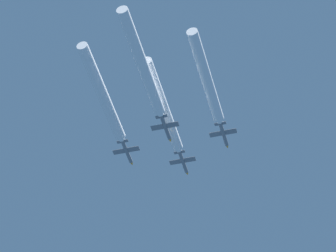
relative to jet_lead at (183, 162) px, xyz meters
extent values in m
cylinder|color=slate|center=(0.00, -0.30, -0.03)|extent=(1.04, 8.97, 1.04)
cone|color=orange|center=(0.00, 4.94, -0.03)|extent=(0.99, 1.51, 0.99)
ellipsoid|color=#332D14|center=(0.00, 1.68, 0.42)|extent=(0.57, 2.08, 0.47)
cube|color=slate|center=(0.00, -0.75, -0.10)|extent=(7.55, 1.79, 0.11)
cube|color=slate|center=(0.00, -4.37, -0.03)|extent=(3.21, 1.04, 0.11)
cube|color=orange|center=(0.00, -4.29, 1.30)|extent=(0.09, 1.23, 1.61)
cylinder|color=black|center=(0.00, -5.02, -0.03)|extent=(0.78, 0.57, 0.78)
cylinder|color=slate|center=(-13.71, -10.26, -1.83)|extent=(1.04, 8.97, 1.04)
cone|color=orange|center=(-13.71, -5.02, -1.83)|extent=(0.99, 1.51, 0.99)
ellipsoid|color=#332D14|center=(-13.71, -8.29, -1.39)|extent=(0.57, 2.08, 0.47)
cube|color=slate|center=(-13.71, -10.71, -1.91)|extent=(7.55, 1.79, 0.11)
cube|color=slate|center=(-13.71, -14.33, -1.83)|extent=(3.21, 1.04, 0.11)
cube|color=orange|center=(-13.71, -14.25, -0.51)|extent=(0.09, 1.23, 1.61)
cylinder|color=black|center=(-13.71, -14.98, -1.83)|extent=(0.78, 0.57, 0.78)
cylinder|color=slate|center=(13.88, -10.72, -2.16)|extent=(1.04, 8.97, 1.04)
cone|color=orange|center=(13.88, -5.48, -2.16)|extent=(0.99, 1.51, 0.99)
ellipsoid|color=#332D14|center=(13.88, -8.75, -1.71)|extent=(0.57, 2.08, 0.47)
cube|color=slate|center=(13.88, -11.17, -2.23)|extent=(7.55, 1.79, 0.11)
cube|color=slate|center=(13.88, -14.79, -2.16)|extent=(3.21, 1.04, 0.11)
cube|color=orange|center=(13.88, -14.72, -0.83)|extent=(0.09, 1.23, 1.61)
cylinder|color=black|center=(13.88, -15.44, -2.16)|extent=(0.78, 0.57, 0.78)
cylinder|color=slate|center=(-0.12, -19.77, -4.77)|extent=(1.04, 8.97, 1.04)
cone|color=orange|center=(-0.12, -14.53, -4.77)|extent=(0.99, 1.51, 0.99)
ellipsoid|color=#332D14|center=(-0.12, -17.79, -4.33)|extent=(0.57, 2.08, 0.47)
cube|color=slate|center=(-0.12, -20.22, -4.85)|extent=(7.55, 1.79, 0.11)
cube|color=slate|center=(-0.12, -23.84, -4.77)|extent=(3.21, 1.04, 0.11)
cube|color=orange|center=(-0.12, -23.76, -3.45)|extent=(0.09, 1.23, 1.61)
cylinder|color=black|center=(-0.12, -24.49, -4.77)|extent=(0.78, 0.57, 0.78)
cylinder|color=white|center=(0.00, -19.60, -0.03)|extent=(1.53, 29.04, 1.53)
cylinder|color=white|center=(0.00, -23.09, -0.03)|extent=(2.90, 33.39, 2.90)
cylinder|color=white|center=(-13.71, -29.71, -1.83)|extent=(1.53, 29.33, 1.53)
cylinder|color=white|center=(-13.71, -33.23, -1.83)|extent=(2.90, 33.73, 2.90)
cylinder|color=white|center=(13.88, -29.07, -2.16)|extent=(1.53, 27.12, 1.53)
cylinder|color=white|center=(13.88, -32.32, -2.16)|extent=(2.90, 31.19, 2.90)
cylinder|color=white|center=(-0.12, -39.67, -4.77)|extent=(1.53, 30.23, 1.53)
cylinder|color=white|center=(-0.12, -43.29, -4.77)|extent=(2.90, 34.76, 2.90)
camera|label=1|loc=(44.66, -191.45, -179.24)|focal=100.08mm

